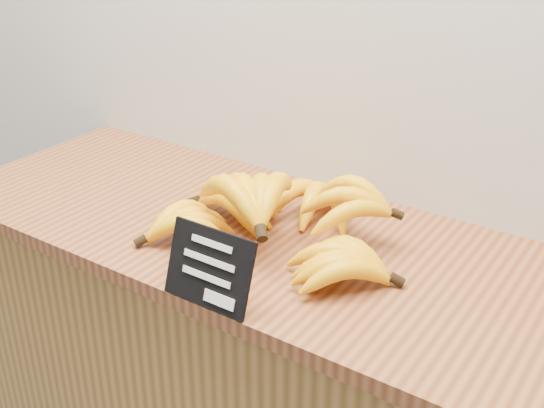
# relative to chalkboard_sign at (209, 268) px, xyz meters

# --- Properties ---
(counter_top) EXTENTS (1.49, 0.54, 0.03)m
(counter_top) POSITION_rel_chalkboard_sign_xyz_m (-0.01, 0.25, -0.08)
(counter_top) COLOR brown
(counter_top) RESTS_ON counter
(chalkboard_sign) EXTENTS (0.16, 0.05, 0.12)m
(chalkboard_sign) POSITION_rel_chalkboard_sign_xyz_m (0.00, 0.00, 0.00)
(chalkboard_sign) COLOR black
(chalkboard_sign) RESTS_ON counter_top
(banana_pile) EXTENTS (0.52, 0.39, 0.13)m
(banana_pile) POSITION_rel_chalkboard_sign_xyz_m (-0.03, 0.23, -0.01)
(banana_pile) COLOR #FCB80A
(banana_pile) RESTS_ON counter_top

